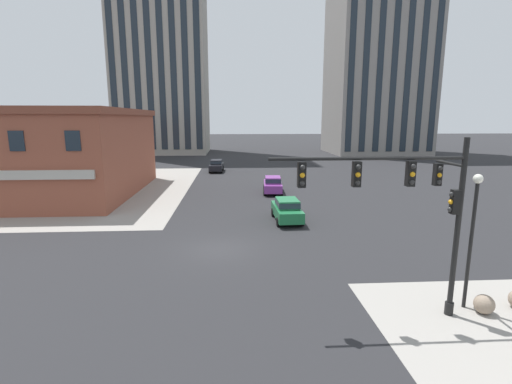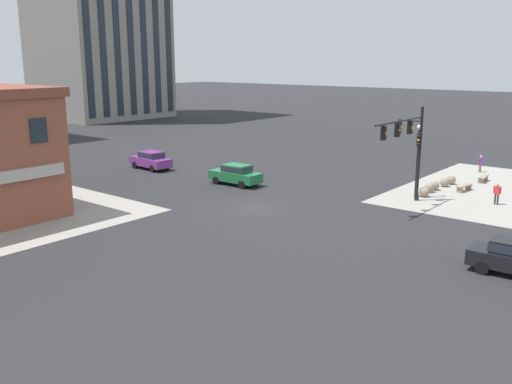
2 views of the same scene
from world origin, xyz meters
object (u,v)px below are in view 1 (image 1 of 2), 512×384
Objects in this scene: street_lamp_corner_near at (473,226)px; traffic_signal_main at (416,200)px; car_main_southbound_near at (273,184)px; car_main_northbound_far at (216,165)px; bollard_sphere_curb_a at (484,304)px; car_main_northbound_near at (287,209)px.

traffic_signal_main is at bearing -172.38° from street_lamp_corner_near.
car_main_northbound_far is at bearing 111.85° from car_main_southbound_near.
bollard_sphere_curb_a is 0.17× the size of car_main_northbound_far.
traffic_signal_main is 2.77m from street_lamp_corner_near.
bollard_sphere_curb_a is 0.17× the size of car_main_northbound_near.
traffic_signal_main is 1.59× the size of car_main_southbound_near.
street_lamp_corner_near reaches higher than car_main_southbound_near.
car_main_northbound_far is at bearing 102.79° from traffic_signal_main.
traffic_signal_main is 5.09m from bollard_sphere_curb_a.
traffic_signal_main reaches higher than street_lamp_corner_near.
bollard_sphere_curb_a is 14.85m from car_main_northbound_near.
car_main_northbound_near is at bearing 111.87° from street_lamp_corner_near.
bollard_sphere_curb_a is at bearing -67.18° from car_main_northbound_near.
car_main_northbound_far is 17.08m from car_main_southbound_near.
street_lamp_corner_near is at bearing -68.13° from car_main_northbound_near.
car_main_northbound_near is (-5.76, 13.68, 0.54)m from bollard_sphere_curb_a.
traffic_signal_main is 1.33× the size of street_lamp_corner_near.
bollard_sphere_curb_a is 0.14× the size of street_lamp_corner_near.
car_main_northbound_far is at bearing 103.40° from car_main_northbound_near.
car_main_southbound_near is at bearing 103.22° from bollard_sphere_curb_a.
traffic_signal_main reaches higher than car_main_northbound_near.
bollard_sphere_curb_a is (2.99, -0.18, -4.12)m from traffic_signal_main.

